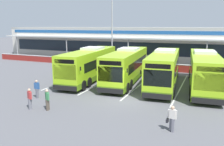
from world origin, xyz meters
TOP-DOWN VIEW (x-y plane):
  - ground_plane at (0.00, 0.00)m, footprint 200.00×200.00m
  - terminal_building at (-0.00, 26.91)m, footprint 70.00×13.00m
  - red_barrier_wall at (0.00, 14.50)m, footprint 60.00×0.40m
  - coach_bus_leftmost at (-6.15, 5.57)m, footprint 3.88×12.33m
  - coach_bus_left_centre at (-1.87, 6.37)m, footprint 3.88×12.33m
  - coach_bus_centre at (2.34, 6.37)m, footprint 3.88×12.33m
  - coach_bus_right_centre at (6.31, 6.62)m, footprint 3.88×12.33m
  - bay_stripe_far_west at (-8.40, 6.00)m, footprint 0.14×13.00m
  - bay_stripe_west at (-4.20, 6.00)m, footprint 0.14×13.00m
  - bay_stripe_mid_west at (0.00, 6.00)m, footprint 0.14×13.00m
  - bay_stripe_centre at (4.20, 6.00)m, footprint 0.14×13.00m
  - pedestrian_with_handbag at (4.94, -4.69)m, footprint 0.63×0.35m
  - pedestrian_in_dark_coat at (-5.65, -5.01)m, footprint 0.52×0.40m
  - pedestrian_child at (-7.07, -2.56)m, footprint 0.53×0.30m
  - pedestrian_near_bin at (-4.27, -4.67)m, footprint 0.50×0.42m
  - lamp_post_west at (-7.80, 16.07)m, footprint 3.24×0.28m

SIDE VIEW (x-z plane):
  - ground_plane at x=0.00m, z-range 0.00..0.00m
  - bay_stripe_far_west at x=-8.40m, z-range 0.00..0.01m
  - bay_stripe_west at x=-4.20m, z-range 0.00..0.01m
  - bay_stripe_mid_west at x=0.00m, z-range 0.00..0.01m
  - bay_stripe_centre at x=4.20m, z-range 0.00..0.01m
  - red_barrier_wall at x=0.00m, z-range 0.01..1.10m
  - pedestrian_with_handbag at x=4.94m, z-range 0.05..1.67m
  - pedestrian_in_dark_coat at x=-5.65m, z-range 0.06..1.68m
  - pedestrian_child at x=-7.07m, z-range 0.06..1.68m
  - pedestrian_near_bin at x=-4.27m, z-range 0.06..1.68m
  - coach_bus_leftmost at x=-6.15m, z-range -0.10..3.68m
  - coach_bus_left_centre at x=-1.87m, z-range -0.10..3.68m
  - coach_bus_centre at x=2.34m, z-range -0.10..3.68m
  - coach_bus_right_centre at x=6.31m, z-range -0.10..3.68m
  - terminal_building at x=0.00m, z-range 0.01..6.01m
  - lamp_post_west at x=-7.80m, z-range 0.79..11.79m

